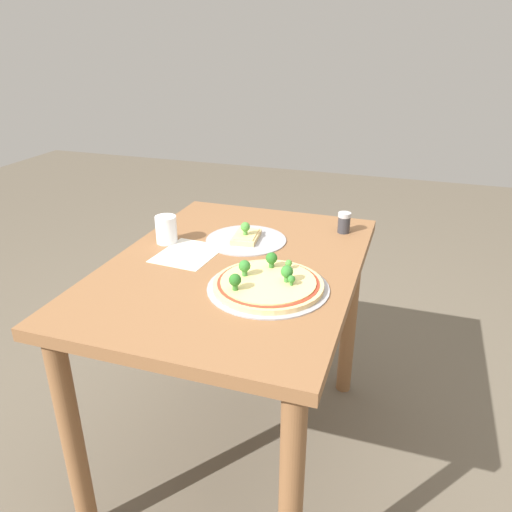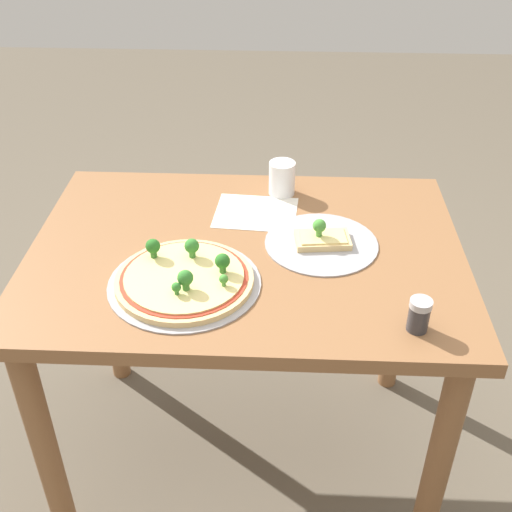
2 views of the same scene
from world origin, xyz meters
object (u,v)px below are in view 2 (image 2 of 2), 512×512
pizza_tray_whole (185,278)px  condiment_shaker (419,315)px  dining_table (246,287)px  drinking_cup (282,178)px  pizza_tray_slice (322,241)px

pizza_tray_whole → condiment_shaker: (-0.49, 0.13, 0.02)m
dining_table → drinking_cup: drinking_cup is taller
pizza_tray_whole → pizza_tray_slice: pizza_tray_whole is taller
dining_table → pizza_tray_whole: (0.13, 0.15, 0.13)m
dining_table → drinking_cup: (-0.08, -0.27, 0.17)m
drinking_cup → condiment_shaker: size_ratio=1.26×
pizza_tray_whole → drinking_cup: bearing=-116.3°
dining_table → pizza_tray_slice: pizza_tray_slice is taller
pizza_tray_slice → condiment_shaker: 0.35m
pizza_tray_slice → drinking_cup: size_ratio=2.97×
pizza_tray_slice → drinking_cup: 0.27m
condiment_shaker → pizza_tray_slice: bearing=-59.1°
pizza_tray_whole → condiment_shaker: size_ratio=4.65×
drinking_cup → condiment_shaker: 0.62m
pizza_tray_slice → dining_table: bearing=7.6°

